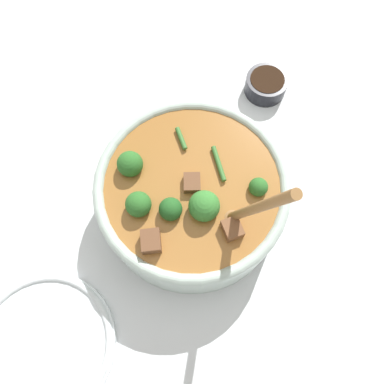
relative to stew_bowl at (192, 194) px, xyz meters
The scene contains 4 objects.
ground_plane 0.06m from the stew_bowl, 31.30° to the left, with size 4.00×4.00×0.00m, color silver.
stew_bowl is the anchor object (origin of this frame).
condiment_bowl 0.27m from the stew_bowl, 20.79° to the left, with size 0.07×0.07×0.03m.
empty_plate 0.30m from the stew_bowl, behind, with size 0.20×0.20×0.02m.
Camera 1 is at (-0.13, -0.16, 0.58)m, focal length 35.00 mm.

